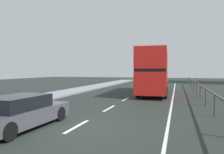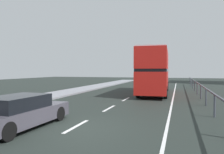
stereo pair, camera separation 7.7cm
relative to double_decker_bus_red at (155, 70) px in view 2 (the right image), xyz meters
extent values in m
cube|color=#242B28|center=(-1.74, -13.62, -2.32)|extent=(75.68, 120.00, 0.10)
cube|color=silver|center=(-1.74, -13.42, -2.26)|extent=(0.16, 2.18, 0.01)
cube|color=silver|center=(-1.74, -9.05, -2.26)|extent=(0.16, 2.18, 0.01)
cube|color=silver|center=(-1.74, -4.68, -2.26)|extent=(0.16, 2.18, 0.01)
cube|color=silver|center=(-1.74, -0.31, -2.26)|extent=(0.16, 2.18, 0.01)
cube|color=silver|center=(-1.74, 4.06, -2.26)|extent=(0.16, 2.18, 0.01)
cube|color=silver|center=(-1.74, 8.43, -2.26)|extent=(0.16, 2.18, 0.01)
cube|color=silver|center=(-1.74, 12.80, -2.26)|extent=(0.16, 2.18, 0.01)
cube|color=silver|center=(-1.74, 17.18, -2.26)|extent=(0.16, 2.18, 0.01)
cube|color=silver|center=(1.82, -4.62, -2.26)|extent=(0.12, 46.00, 0.01)
cube|color=#474954|center=(3.94, -4.62, -1.16)|extent=(0.08, 42.00, 0.08)
cylinder|color=#474954|center=(3.94, -9.87, -1.71)|extent=(0.10, 0.10, 1.11)
cylinder|color=#474954|center=(3.94, -6.37, -1.71)|extent=(0.10, 0.10, 1.11)
cylinder|color=#474954|center=(3.94, -2.87, -1.71)|extent=(0.10, 0.10, 1.11)
cylinder|color=#474954|center=(3.94, 0.63, -1.71)|extent=(0.10, 0.10, 1.11)
cylinder|color=#474954|center=(3.94, 4.13, -1.71)|extent=(0.10, 0.10, 1.11)
cylinder|color=#474954|center=(3.94, 7.63, -1.71)|extent=(0.10, 0.10, 1.11)
cylinder|color=#474954|center=(3.94, 11.13, -1.71)|extent=(0.10, 0.10, 1.11)
cylinder|color=#474954|center=(3.94, 14.63, -1.71)|extent=(0.10, 0.10, 1.11)
cube|color=red|center=(0.00, -0.01, -1.00)|extent=(2.80, 10.10, 1.83)
cube|color=black|center=(0.00, -0.01, 0.03)|extent=(2.80, 9.70, 0.24)
cube|color=red|center=(0.00, -0.01, 1.01)|extent=(2.80, 10.10, 1.71)
cube|color=silver|center=(0.00, -0.01, 1.91)|extent=(2.74, 9.90, 0.10)
cube|color=black|center=(-0.17, 4.98, -0.91)|extent=(2.21, 0.12, 1.28)
cube|color=yellow|center=(-0.17, 4.98, 1.44)|extent=(1.47, 0.09, 0.28)
cylinder|color=black|center=(-1.25, 3.56, -1.77)|extent=(0.31, 1.01, 1.00)
cylinder|color=black|center=(1.00, 3.64, -1.77)|extent=(0.31, 1.01, 1.00)
cylinder|color=black|center=(-1.01, -3.46, -1.77)|extent=(0.31, 1.01, 1.00)
cylinder|color=black|center=(1.24, -3.38, -1.77)|extent=(0.31, 1.01, 1.00)
cube|color=#494651|center=(-3.76, -14.24, -1.79)|extent=(1.88, 4.49, 0.60)
cube|color=black|center=(-3.77, -14.46, -1.23)|extent=(1.61, 2.49, 0.52)
cylinder|color=black|center=(-4.51, -12.70, -1.95)|extent=(0.22, 0.65, 0.64)
cylinder|color=black|center=(-2.92, -12.74, -1.95)|extent=(0.22, 0.65, 0.64)
cylinder|color=black|center=(-3.01, -15.78, -1.95)|extent=(0.22, 0.65, 0.64)
camera|label=1|loc=(2.18, -21.49, 0.03)|focal=35.04mm
camera|label=2|loc=(2.25, -21.47, 0.03)|focal=35.04mm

